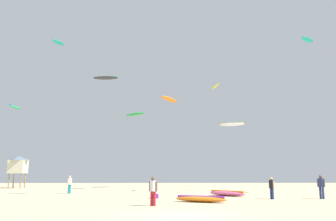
# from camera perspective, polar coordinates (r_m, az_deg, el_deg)

# --- Properties ---
(ground_plane) EXTENTS (120.00, 120.00, 0.00)m
(ground_plane) POSITION_cam_1_polar(r_m,az_deg,el_deg) (15.68, 2.24, -16.73)
(ground_plane) COLOR #C6B28C
(person_foreground) EXTENTS (0.48, 0.37, 1.62)m
(person_foreground) POSITION_cam_1_polar(r_m,az_deg,el_deg) (20.36, -2.44, -12.60)
(person_foreground) COLOR #B21E23
(person_foreground) RESTS_ON ground
(person_midground) EXTENTS (0.35, 0.47, 1.56)m
(person_midground) POSITION_cam_1_polar(r_m,az_deg,el_deg) (26.95, 16.49, -11.73)
(person_midground) COLOR navy
(person_midground) RESTS_ON ground
(person_left) EXTENTS (0.37, 0.49, 1.64)m
(person_left) POSITION_cam_1_polar(r_m,az_deg,el_deg) (34.63, -15.71, -11.29)
(person_left) COLOR teal
(person_left) RESTS_ON ground
(person_right) EXTENTS (0.43, 0.43, 1.71)m
(person_right) POSITION_cam_1_polar(r_m,az_deg,el_deg) (28.38, 23.65, -11.02)
(person_right) COLOR navy
(person_right) RESTS_ON ground
(kite_grounded_near) EXTENTS (3.51, 2.50, 0.44)m
(kite_grounded_near) POSITION_cam_1_polar(r_m,az_deg,el_deg) (23.14, 5.32, -14.15)
(kite_grounded_near) COLOR orange
(kite_grounded_near) RESTS_ON ground
(kite_grounded_mid) EXTENTS (3.11, 3.55, 0.45)m
(kite_grounded_mid) POSITION_cam_1_polar(r_m,az_deg,el_deg) (30.07, 9.57, -13.15)
(kite_grounded_mid) COLOR #E5598C
(kite_grounded_mid) RESTS_ON ground
(lifeguard_tower) EXTENTS (2.30, 2.30, 4.15)m
(lifeguard_tower) POSITION_cam_1_polar(r_m,az_deg,el_deg) (50.72, -23.19, -8.07)
(lifeguard_tower) COLOR #8C704C
(lifeguard_tower) RESTS_ON ground
(cooler_box) EXTENTS (0.56, 0.36, 0.32)m
(cooler_box) POSITION_cam_1_polar(r_m,az_deg,el_deg) (26.75, -2.19, -13.75)
(cooler_box) COLOR purple
(cooler_box) RESTS_ON ground
(kite_aloft_1) EXTENTS (1.14, 2.97, 0.54)m
(kite_aloft_1) POSITION_cam_1_polar(r_m,az_deg,el_deg) (52.00, -23.60, 0.47)
(kite_aloft_1) COLOR green
(kite_aloft_2) EXTENTS (2.05, 1.71, 0.47)m
(kite_aloft_2) POSITION_cam_1_polar(r_m,az_deg,el_deg) (42.06, 21.75, 10.65)
(kite_aloft_2) COLOR #19B29E
(kite_aloft_3) EXTENTS (0.87, 2.19, 0.48)m
(kite_aloft_3) POSITION_cam_1_polar(r_m,az_deg,el_deg) (38.51, 7.72, 3.94)
(kite_aloft_3) COLOR yellow
(kite_aloft_4) EXTENTS (3.88, 2.27, 0.49)m
(kite_aloft_4) POSITION_cam_1_polar(r_m,az_deg,el_deg) (53.64, 10.36, -2.24)
(kite_aloft_4) COLOR white
(kite_aloft_5) EXTENTS (3.07, 2.96, 0.41)m
(kite_aloft_5) POSITION_cam_1_polar(r_m,az_deg,el_deg) (43.96, -5.34, -0.62)
(kite_aloft_5) COLOR green
(kite_aloft_6) EXTENTS (2.36, 0.85, 0.33)m
(kite_aloft_6) POSITION_cam_1_polar(r_m,az_deg,el_deg) (33.06, -10.13, 5.25)
(kite_aloft_6) COLOR #2D2D33
(kite_aloft_7) EXTENTS (1.84, 2.82, 0.46)m
(kite_aloft_7) POSITION_cam_1_polar(r_m,az_deg,el_deg) (59.82, -17.41, 10.53)
(kite_aloft_7) COLOR #19B29E
(kite_aloft_8) EXTENTS (3.14, 4.56, 0.53)m
(kite_aloft_8) POSITION_cam_1_polar(r_m,az_deg,el_deg) (48.70, 0.23, 1.82)
(kite_aloft_8) COLOR orange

